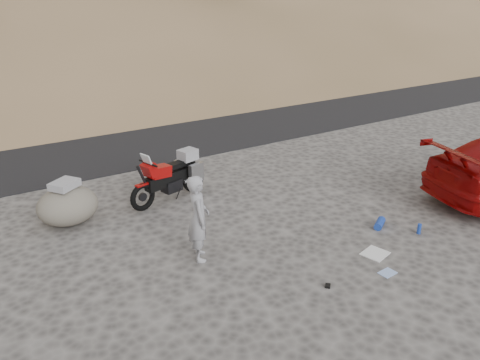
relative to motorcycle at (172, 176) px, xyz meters
name	(u,v)px	position (x,y,z in m)	size (l,w,h in m)	color
ground	(256,242)	(0.53, -3.06, -0.61)	(140.00, 140.00, 0.00)	#413E3C
road	(118,138)	(0.53, 5.94, -0.61)	(120.00, 7.00, 0.05)	black
motorcycle	(172,176)	(0.00, 0.00, 0.00)	(2.36, 1.07, 1.43)	black
man	(200,257)	(-0.78, -2.95, -0.61)	(0.65, 0.43, 1.78)	#99989E
boulder	(68,205)	(-2.63, 0.01, -0.15)	(1.72, 1.61, 1.07)	#5B564E
gear_white_cloth	(375,253)	(2.33, -4.76, -0.60)	(0.51, 0.45, 0.02)	white
gear_blue_mat	(380,223)	(3.31, -3.98, -0.52)	(0.18, 0.18, 0.45)	#1B3CA5
gear_bottle	(419,229)	(3.81, -4.67, -0.49)	(0.09, 0.09, 0.23)	#1B3CA5
gear_glove_b	(328,286)	(0.72, -5.10, -0.59)	(0.12, 0.09, 0.04)	black
gear_blue_cloth	(387,273)	(1.99, -5.38, -0.61)	(0.32, 0.24, 0.01)	#97B2EA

